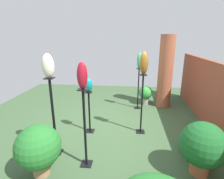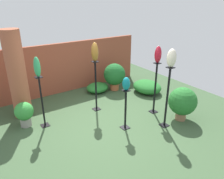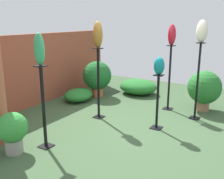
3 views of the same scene
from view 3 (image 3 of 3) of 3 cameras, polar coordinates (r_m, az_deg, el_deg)
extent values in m
plane|color=#385133|center=(5.03, 3.19, -8.26)|extent=(8.00, 8.00, 0.00)
cube|color=brown|center=(6.34, -17.34, 3.87)|extent=(5.60, 0.12, 1.67)
cube|color=black|center=(5.73, 17.51, -5.92)|extent=(0.20, 0.20, 0.01)
cube|color=black|center=(5.51, 18.13, 1.60)|extent=(0.04, 0.04, 1.55)
cube|color=black|center=(5.39, 18.80, 9.58)|extent=(0.16, 0.16, 0.02)
cube|color=black|center=(5.53, -2.87, -5.97)|extent=(0.20, 0.20, 0.01)
cube|color=black|center=(5.31, -2.97, 1.25)|extent=(0.04, 0.04, 1.44)
cube|color=black|center=(5.19, -3.07, 8.93)|extent=(0.16, 0.16, 0.02)
cube|color=black|center=(6.15, 12.02, -4.10)|extent=(0.20, 0.20, 0.01)
cube|color=black|center=(5.96, 12.39, 2.44)|extent=(0.04, 0.04, 1.45)
cube|color=black|center=(5.85, 12.79, 9.30)|extent=(0.16, 0.16, 0.02)
cube|color=black|center=(5.06, 9.61, -8.20)|extent=(0.20, 0.20, 0.01)
cube|color=black|center=(4.89, 9.87, -2.72)|extent=(0.04, 0.04, 1.03)
cube|color=black|center=(4.76, 10.13, 3.10)|extent=(0.16, 0.16, 0.02)
cube|color=black|center=(4.45, -14.13, -11.84)|extent=(0.20, 0.20, 0.01)
cube|color=black|center=(4.20, -14.69, -3.85)|extent=(0.04, 0.04, 1.32)
cube|color=black|center=(4.04, -15.30, 4.95)|extent=(0.16, 0.16, 0.02)
ellipsoid|color=beige|center=(5.38, 18.99, 11.91)|extent=(0.21, 0.21, 0.43)
ellipsoid|color=brown|center=(5.17, -3.12, 11.83)|extent=(0.19, 0.19, 0.51)
ellipsoid|color=maroon|center=(5.83, 12.92, 11.52)|extent=(0.19, 0.17, 0.44)
ellipsoid|color=#0F727A|center=(4.73, 10.23, 5.10)|extent=(0.18, 0.19, 0.32)
ellipsoid|color=#2D9356|center=(4.01, -15.54, 8.44)|extent=(0.15, 0.16, 0.48)
cylinder|color=#936B4C|center=(6.23, 19.15, -3.35)|extent=(0.27, 0.27, 0.22)
sphere|color=#236B28|center=(6.12, 19.49, 0.44)|extent=(0.74, 0.74, 0.74)
cylinder|color=#B25B38|center=(6.99, -3.20, -0.48)|extent=(0.30, 0.30, 0.25)
sphere|color=#195923|center=(6.88, -3.25, 3.07)|extent=(0.75, 0.75, 0.75)
cylinder|color=gray|center=(4.36, -20.53, -11.43)|extent=(0.27, 0.27, 0.22)
sphere|color=#338C38|center=(4.24, -20.91, -7.70)|extent=(0.46, 0.46, 0.46)
ellipsoid|color=#236B28|center=(7.23, 5.70, 0.61)|extent=(0.88, 1.04, 0.40)
ellipsoid|color=#236B28|center=(6.61, -7.33, -1.19)|extent=(0.77, 0.66, 0.32)
camera|label=1|loc=(8.56, 14.24, 16.27)|focal=28.00mm
camera|label=2|loc=(2.68, 92.03, 23.71)|focal=35.00mm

